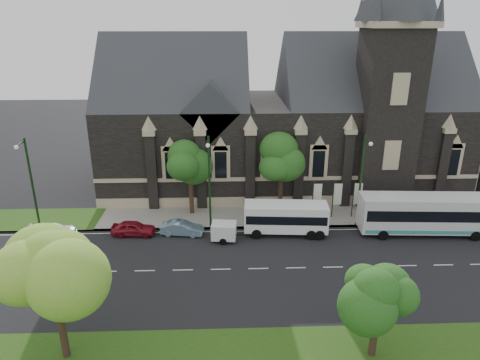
{
  "coord_description": "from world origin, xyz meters",
  "views": [
    {
      "loc": [
        -2.5,
        -29.28,
        18.46
      ],
      "look_at": [
        -1.25,
        6.0,
        5.32
      ],
      "focal_mm": 31.92,
      "sensor_mm": 36.0,
      "label": 1
    }
  ],
  "objects_px": {
    "tree_park_near": "(56,258)",
    "banner_flag_left": "(316,196)",
    "car_far_red": "(133,228)",
    "sedan": "(182,228)",
    "tour_coach": "(430,214)",
    "tree_park_east": "(382,286)",
    "street_lamp_mid": "(209,178)",
    "shuttle_bus": "(286,217)",
    "street_lamp_near": "(362,176)",
    "tree_walk_left": "(192,160)",
    "street_lamp_far": "(30,181)",
    "banner_flag_center": "(336,196)",
    "tree_walk_right": "(283,158)",
    "car_far_white": "(53,231)",
    "box_trailer": "(224,231)",
    "banner_flag_right": "(356,196)"
  },
  "relations": [
    {
      "from": "tree_park_near",
      "to": "shuttle_bus",
      "type": "relative_size",
      "value": 1.11
    },
    {
      "from": "banner_flag_center",
      "to": "sedan",
      "type": "relative_size",
      "value": 1.02
    },
    {
      "from": "tree_park_near",
      "to": "banner_flag_center",
      "type": "xyz_separation_m",
      "value": [
        20.06,
        17.77,
        -4.03
      ]
    },
    {
      "from": "street_lamp_near",
      "to": "sedan",
      "type": "relative_size",
      "value": 2.3
    },
    {
      "from": "tree_park_east",
      "to": "street_lamp_near",
      "type": "relative_size",
      "value": 0.7
    },
    {
      "from": "tour_coach",
      "to": "shuttle_bus",
      "type": "relative_size",
      "value": 1.66
    },
    {
      "from": "tree_walk_right",
      "to": "shuttle_bus",
      "type": "relative_size",
      "value": 1.01
    },
    {
      "from": "shuttle_bus",
      "to": "car_far_red",
      "type": "xyz_separation_m",
      "value": [
        -14.0,
        0.14,
        -1.01
      ]
    },
    {
      "from": "banner_flag_center",
      "to": "car_far_red",
      "type": "bearing_deg",
      "value": -171.54
    },
    {
      "from": "street_lamp_mid",
      "to": "tree_park_east",
      "type": "bearing_deg",
      "value": -58.21
    },
    {
      "from": "street_lamp_far",
      "to": "banner_flag_left",
      "type": "xyz_separation_m",
      "value": [
        26.29,
        1.91,
        -2.73
      ]
    },
    {
      "from": "tree_walk_right",
      "to": "banner_flag_center",
      "type": "distance_m",
      "value": 6.36
    },
    {
      "from": "street_lamp_near",
      "to": "street_lamp_mid",
      "type": "xyz_separation_m",
      "value": [
        -14.0,
        0.0,
        0.0
      ]
    },
    {
      "from": "tree_walk_right",
      "to": "sedan",
      "type": "distance_m",
      "value": 12.02
    },
    {
      "from": "tree_walk_right",
      "to": "banner_flag_center",
      "type": "bearing_deg",
      "value": -18.64
    },
    {
      "from": "tree_park_near",
      "to": "street_lamp_far",
      "type": "relative_size",
      "value": 0.95
    },
    {
      "from": "tree_walk_left",
      "to": "street_lamp_near",
      "type": "distance_m",
      "value": 16.22
    },
    {
      "from": "tree_walk_left",
      "to": "shuttle_bus",
      "type": "xyz_separation_m",
      "value": [
        8.76,
        -4.71,
        -4.05
      ]
    },
    {
      "from": "banner_flag_center",
      "to": "banner_flag_right",
      "type": "relative_size",
      "value": 1.0
    },
    {
      "from": "tree_park_east",
      "to": "sedan",
      "type": "xyz_separation_m",
      "value": [
        -12.77,
        15.38,
        -3.97
      ]
    },
    {
      "from": "street_lamp_mid",
      "to": "tour_coach",
      "type": "relative_size",
      "value": 0.7
    },
    {
      "from": "sedan",
      "to": "tree_walk_right",
      "type": "bearing_deg",
      "value": -56.88
    },
    {
      "from": "street_lamp_far",
      "to": "box_trailer",
      "type": "distance_m",
      "value": 17.91
    },
    {
      "from": "tour_coach",
      "to": "car_far_white",
      "type": "bearing_deg",
      "value": -177.72
    },
    {
      "from": "tree_walk_left",
      "to": "car_far_red",
      "type": "distance_m",
      "value": 8.6
    },
    {
      "from": "banner_flag_right",
      "to": "street_lamp_near",
      "type": "bearing_deg",
      "value": -98.56
    },
    {
      "from": "banner_flag_right",
      "to": "tour_coach",
      "type": "distance_m",
      "value": 6.81
    },
    {
      "from": "tree_park_east",
      "to": "car_far_white",
      "type": "relative_size",
      "value": 1.49
    },
    {
      "from": "tree_park_east",
      "to": "tree_walk_right",
      "type": "height_order",
      "value": "tree_walk_right"
    },
    {
      "from": "tour_coach",
      "to": "sedan",
      "type": "height_order",
      "value": "tour_coach"
    },
    {
      "from": "sedan",
      "to": "banner_flag_right",
      "type": "bearing_deg",
      "value": -72.4
    },
    {
      "from": "shuttle_bus",
      "to": "street_lamp_near",
      "type": "bearing_deg",
      "value": 13.1
    },
    {
      "from": "tree_park_near",
      "to": "tree_walk_left",
      "type": "xyz_separation_m",
      "value": [
        5.97,
        19.47,
        -0.68
      ]
    },
    {
      "from": "tree_walk_left",
      "to": "street_lamp_far",
      "type": "relative_size",
      "value": 0.85
    },
    {
      "from": "car_far_red",
      "to": "sedan",
      "type": "bearing_deg",
      "value": -87.79
    },
    {
      "from": "tree_walk_right",
      "to": "car_far_white",
      "type": "bearing_deg",
      "value": -167.8
    },
    {
      "from": "street_lamp_near",
      "to": "banner_flag_right",
      "type": "relative_size",
      "value": 2.25
    },
    {
      "from": "tree_park_east",
      "to": "street_lamp_far",
      "type": "relative_size",
      "value": 0.7
    },
    {
      "from": "tree_park_east",
      "to": "street_lamp_mid",
      "type": "xyz_separation_m",
      "value": [
        -10.18,
        16.42,
        0.49
      ]
    },
    {
      "from": "banner_flag_center",
      "to": "tour_coach",
      "type": "xyz_separation_m",
      "value": [
        7.81,
        -3.53,
        -0.38
      ]
    },
    {
      "from": "banner_flag_center",
      "to": "tour_coach",
      "type": "bearing_deg",
      "value": -24.29
    },
    {
      "from": "tree_park_east",
      "to": "car_far_white",
      "type": "distance_m",
      "value": 29.19
    },
    {
      "from": "box_trailer",
      "to": "tree_walk_right",
      "type": "bearing_deg",
      "value": 50.69
    },
    {
      "from": "tree_park_near",
      "to": "banner_flag_left",
      "type": "bearing_deg",
      "value": 44.54
    },
    {
      "from": "box_trailer",
      "to": "tree_park_east",
      "type": "bearing_deg",
      "value": -51.89
    },
    {
      "from": "street_lamp_near",
      "to": "tour_coach",
      "type": "relative_size",
      "value": 0.7
    },
    {
      "from": "tree_park_east",
      "to": "street_lamp_far",
      "type": "xyz_separation_m",
      "value": [
        -26.18,
        16.42,
        0.49
      ]
    },
    {
      "from": "tree_park_near",
      "to": "car_far_white",
      "type": "xyz_separation_m",
      "value": [
        -6.54,
        14.83,
        -5.8
      ]
    },
    {
      "from": "tree_park_near",
      "to": "street_lamp_mid",
      "type": "distance_m",
      "value": 17.71
    },
    {
      "from": "street_lamp_far",
      "to": "box_trailer",
      "type": "bearing_deg",
      "value": -7.58
    }
  ]
}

